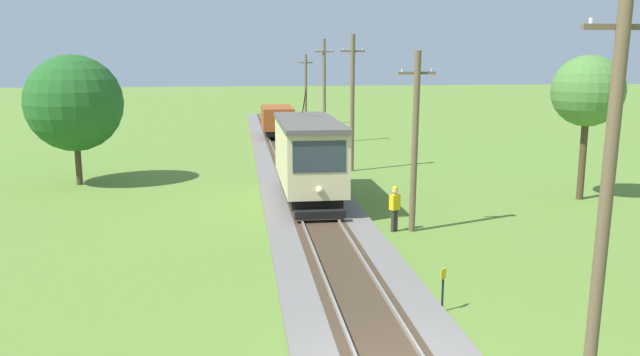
{
  "coord_description": "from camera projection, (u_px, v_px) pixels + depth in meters",
  "views": [
    {
      "loc": [
        -3.11,
        -12.16,
        6.65
      ],
      "look_at": [
        0.49,
        15.88,
        1.23
      ],
      "focal_mm": 35.95,
      "sensor_mm": 36.0,
      "label": 1
    }
  ],
  "objects": [
    {
      "name": "utility_pole_near_tram",
      "position": [
        415.0,
        141.0,
        23.89
      ],
      "size": [
        1.4,
        0.45,
        6.84
      ],
      "color": "brown",
      "rests_on": "ground"
    },
    {
      "name": "tree_left_near",
      "position": [
        588.0,
        92.0,
        29.19
      ],
      "size": [
        3.26,
        3.26,
        6.69
      ],
      "color": "#4C3823",
      "rests_on": "ground"
    },
    {
      "name": "tree_right_near",
      "position": [
        74.0,
        103.0,
        32.71
      ],
      "size": [
        4.93,
        4.93,
        6.71
      ],
      "color": "#4C3823",
      "rests_on": "ground"
    },
    {
      "name": "utility_pole_mid",
      "position": [
        352.0,
        102.0,
        36.7
      ],
      "size": [
        1.4,
        0.31,
        7.82
      ],
      "color": "brown",
      "rests_on": "ground"
    },
    {
      "name": "track_worker",
      "position": [
        395.0,
        206.0,
        24.41
      ],
      "size": [
        0.45,
        0.4,
        1.78
      ],
      "rotation": [
        0.0,
        0.0,
        -1.04
      ],
      "color": "#38332D",
      "rests_on": "ground"
    },
    {
      "name": "utility_pole_far",
      "position": [
        324.0,
        91.0,
        48.42
      ],
      "size": [
        1.4,
        0.55,
        7.88
      ],
      "color": "brown",
      "rests_on": "ground"
    },
    {
      "name": "gravel_pile",
      "position": [
        335.0,
        137.0,
        48.14
      ],
      "size": [
        2.53,
        2.53,
        1.22
      ],
      "primitive_type": "cone",
      "color": "gray",
      "rests_on": "ground"
    },
    {
      "name": "trackside_signal_marker",
      "position": [
        443.0,
        287.0,
        16.78
      ],
      "size": [
        0.21,
        0.21,
        1.18
      ],
      "color": "black",
      "rests_on": "ground"
    },
    {
      "name": "freight_car",
      "position": [
        277.0,
        120.0,
        51.07
      ],
      "size": [
        2.4,
        5.2,
        2.31
      ],
      "color": "#93471E",
      "rests_on": "rail_right"
    },
    {
      "name": "utility_pole_distant",
      "position": [
        306.0,
        89.0,
        61.51
      ],
      "size": [
        1.4,
        0.59,
        6.78
      ],
      "color": "brown",
      "rests_on": "ground"
    },
    {
      "name": "utility_pole_foreground",
      "position": [
        606.0,
        197.0,
        11.5
      ],
      "size": [
        1.4,
        0.44,
        8.1
      ],
      "color": "brown",
      "rests_on": "ground"
    },
    {
      "name": "red_tram",
      "position": [
        308.0,
        156.0,
        28.91
      ],
      "size": [
        2.6,
        8.54,
        4.79
      ],
      "color": "beige",
      "rests_on": "rail_right"
    }
  ]
}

